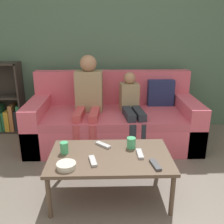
% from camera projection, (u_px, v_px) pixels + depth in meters
% --- Properties ---
extents(wall_back, '(12.00, 0.06, 2.60)m').
position_uv_depth(wall_back, '(115.00, 42.00, 3.62)').
color(wall_back, '#4C6B56').
rests_on(wall_back, ground_plane).
extents(couch, '(2.18, 0.98, 0.92)m').
position_uv_depth(couch, '(114.00, 121.00, 3.37)').
color(couch, '#DB5B70').
rests_on(couch, ground_plane).
extents(bookshelf, '(0.63, 0.28, 1.03)m').
position_uv_depth(bookshelf, '(3.00, 107.00, 3.72)').
color(bookshelf, '#332D28').
rests_on(bookshelf, ground_plane).
extents(coffee_table, '(1.09, 0.65, 0.41)m').
position_uv_depth(coffee_table, '(110.00, 159.00, 2.24)').
color(coffee_table, brown).
rests_on(coffee_table, ground_plane).
extents(person_adult, '(0.36, 0.68, 1.18)m').
position_uv_depth(person_adult, '(88.00, 96.00, 3.14)').
color(person_adult, '#C6474C').
rests_on(person_adult, ground_plane).
extents(person_child, '(0.30, 0.68, 0.96)m').
position_uv_depth(person_child, '(132.00, 107.00, 3.15)').
color(person_child, '#282D38').
rests_on(person_child, ground_plane).
extents(cup_near, '(0.08, 0.08, 0.10)m').
position_uv_depth(cup_near, '(131.00, 143.00, 2.35)').
color(cup_near, '#4CB77A').
rests_on(cup_near, coffee_table).
extents(cup_far, '(0.07, 0.07, 0.11)m').
position_uv_depth(cup_far, '(64.00, 148.00, 2.25)').
color(cup_far, '#4CB77A').
rests_on(cup_far, coffee_table).
extents(tv_remote_0, '(0.08, 0.18, 0.02)m').
position_uv_depth(tv_remote_0, '(93.00, 161.00, 2.11)').
color(tv_remote_0, '#B7B7BC').
rests_on(tv_remote_0, coffee_table).
extents(tv_remote_1, '(0.05, 0.17, 0.02)m').
position_uv_depth(tv_remote_1, '(140.00, 154.00, 2.23)').
color(tv_remote_1, '#B7B7BC').
rests_on(tv_remote_1, coffee_table).
extents(tv_remote_2, '(0.16, 0.15, 0.02)m').
position_uv_depth(tv_remote_2, '(103.00, 145.00, 2.40)').
color(tv_remote_2, '#B7B7BC').
rests_on(tv_remote_2, coffee_table).
extents(tv_remote_3, '(0.08, 0.18, 0.02)m').
position_uv_depth(tv_remote_3, '(155.00, 165.00, 2.05)').
color(tv_remote_3, '#47474C').
rests_on(tv_remote_3, coffee_table).
extents(snack_bowl, '(0.16, 0.16, 0.05)m').
position_uv_depth(snack_bowl, '(66.00, 166.00, 2.02)').
color(snack_bowl, beige).
rests_on(snack_bowl, coffee_table).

